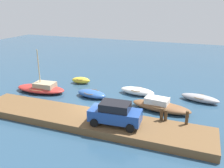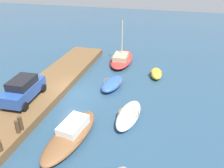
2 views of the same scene
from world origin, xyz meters
TOP-DOWN VIEW (x-y plane):
  - ground_plane at (0.00, 0.00)m, footprint 84.00×84.00m
  - dock_platform at (0.00, -2.38)m, footprint 19.82×3.63m
  - rowboat_white at (2.13, 5.31)m, footprint 3.85×1.76m
  - dinghy_yellow at (-5.22, 6.49)m, footprint 2.36×1.36m
  - sailboat_red at (-7.89, 2.34)m, footprint 5.74×2.65m
  - motorboat_brown at (5.11, 2.25)m, footprint 5.62×2.56m
  - rowboat_blue at (-2.09, 2.91)m, footprint 3.45×1.97m
  - rowboat_grey at (8.41, 5.69)m, footprint 3.89×2.05m
  - mooring_post_west at (5.73, -0.82)m, footprint 0.26×0.26m
  - mooring_post_mid_west at (6.04, -0.82)m, footprint 0.26×0.26m
  - mooring_post_mid_east at (7.61, -0.82)m, footprint 0.24×0.24m
  - parked_car at (2.58, -2.75)m, footprint 3.97×2.08m

SIDE VIEW (x-z plane):
  - ground_plane at x=0.00m, z-range 0.00..0.00m
  - dock_platform at x=0.00m, z-range 0.00..0.60m
  - rowboat_grey at x=8.41m, z-range 0.01..0.70m
  - rowboat_blue at x=-2.09m, z-range 0.01..0.75m
  - rowboat_white at x=2.13m, z-range 0.01..0.78m
  - dinghy_yellow at x=-5.22m, z-range 0.01..0.79m
  - motorboat_brown at x=5.11m, z-range -0.13..1.03m
  - sailboat_red at x=-7.89m, z-range -1.90..2.80m
  - mooring_post_mid_west at x=6.04m, z-range 0.60..1.50m
  - mooring_post_west at x=5.73m, z-range 0.60..1.58m
  - mooring_post_mid_east at x=7.61m, z-range 0.60..1.67m
  - parked_car at x=2.58m, z-range 0.62..2.38m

